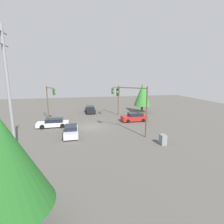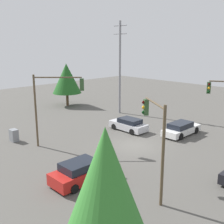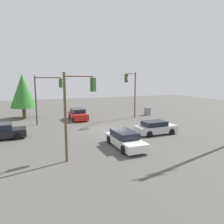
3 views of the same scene
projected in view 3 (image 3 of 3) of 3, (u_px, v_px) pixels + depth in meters
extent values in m
plane|color=#54514C|center=(113.00, 131.00, 23.89)|extent=(80.00, 80.00, 0.00)
cube|color=red|center=(78.00, 116.00, 30.11)|extent=(1.89, 4.38, 0.79)
cube|color=black|center=(78.00, 111.00, 30.21)|extent=(1.66, 2.41, 0.54)
cylinder|color=black|center=(87.00, 119.00, 29.24)|extent=(0.22, 0.61, 0.61)
cylinder|color=black|center=(74.00, 120.00, 28.57)|extent=(0.22, 0.61, 0.61)
cylinder|color=black|center=(82.00, 115.00, 31.72)|extent=(0.22, 0.61, 0.61)
cylinder|color=black|center=(70.00, 116.00, 31.05)|extent=(0.22, 0.61, 0.61)
cube|color=black|center=(1.00, 133.00, 20.51)|extent=(4.49, 1.82, 0.71)
cylinder|color=black|center=(17.00, 132.00, 21.86)|extent=(0.66, 0.22, 0.66)
cylinder|color=black|center=(17.00, 136.00, 20.28)|extent=(0.66, 0.22, 0.66)
cube|color=silver|center=(125.00, 141.00, 18.02)|extent=(1.78, 4.75, 0.62)
cube|color=black|center=(124.00, 134.00, 18.15)|extent=(1.57, 2.61, 0.53)
cylinder|color=black|center=(143.00, 147.00, 17.02)|extent=(0.22, 0.70, 0.70)
cylinder|color=black|center=(124.00, 150.00, 16.38)|extent=(0.22, 0.70, 0.70)
cylinder|color=black|center=(127.00, 138.00, 19.71)|extent=(0.22, 0.70, 0.70)
cylinder|color=black|center=(109.00, 140.00, 19.07)|extent=(0.22, 0.70, 0.70)
cube|color=silver|center=(156.00, 129.00, 22.38)|extent=(4.24, 1.79, 0.70)
cube|color=black|center=(154.00, 123.00, 22.21)|extent=(2.33, 1.57, 0.48)
cylinder|color=black|center=(162.00, 128.00, 23.68)|extent=(0.62, 0.22, 0.62)
cylinder|color=black|center=(172.00, 132.00, 22.13)|extent=(0.62, 0.22, 0.62)
cylinder|color=black|center=(141.00, 130.00, 22.70)|extent=(0.62, 0.22, 0.62)
cylinder|color=black|center=(149.00, 134.00, 21.15)|extent=(0.62, 0.22, 0.62)
cylinder|color=brown|center=(65.00, 118.00, 14.58)|extent=(0.18, 0.18, 6.07)
cylinder|color=brown|center=(80.00, 76.00, 15.26)|extent=(2.47, 1.53, 0.12)
cube|color=#2D4C28|center=(93.00, 85.00, 16.47)|extent=(0.44, 0.41, 1.05)
sphere|color=#360503|center=(91.00, 80.00, 16.52)|extent=(0.22, 0.22, 0.22)
sphere|color=orange|center=(91.00, 85.00, 16.57)|extent=(0.22, 0.22, 0.22)
sphere|color=black|center=(92.00, 89.00, 16.62)|extent=(0.22, 0.22, 0.22)
cylinder|color=brown|center=(135.00, 95.00, 31.54)|extent=(0.18, 0.18, 6.54)
cylinder|color=brown|center=(131.00, 74.00, 29.17)|extent=(3.00, 3.06, 0.12)
cube|color=#2D4C28|center=(126.00, 78.00, 27.36)|extent=(0.44, 0.44, 1.05)
sphere|color=#360503|center=(127.00, 76.00, 27.25)|extent=(0.22, 0.22, 0.22)
sphere|color=orange|center=(127.00, 78.00, 27.30)|extent=(0.22, 0.22, 0.22)
sphere|color=black|center=(127.00, 81.00, 27.35)|extent=(0.22, 0.22, 0.22)
cylinder|color=brown|center=(36.00, 101.00, 26.35)|extent=(0.18, 0.18, 5.98)
cylinder|color=brown|center=(47.00, 78.00, 25.61)|extent=(2.82, 1.93, 0.12)
cube|color=#2D4C28|center=(61.00, 83.00, 25.38)|extent=(0.44, 0.42, 1.05)
sphere|color=#360503|center=(61.00, 80.00, 25.50)|extent=(0.22, 0.22, 0.22)
sphere|color=orange|center=(61.00, 83.00, 25.55)|extent=(0.22, 0.22, 0.22)
sphere|color=black|center=(62.00, 86.00, 25.60)|extent=(0.22, 0.22, 0.22)
cube|color=gray|center=(147.00, 111.00, 33.87)|extent=(0.85, 0.62, 1.17)
cylinder|color=brown|center=(24.00, 113.00, 31.37)|extent=(0.51, 0.51, 1.52)
cone|color=#337A2D|center=(23.00, 91.00, 30.89)|extent=(3.56, 3.56, 4.77)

